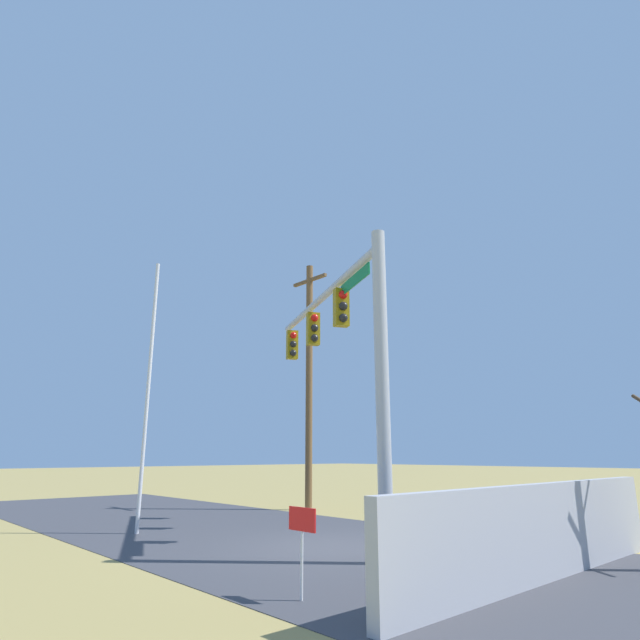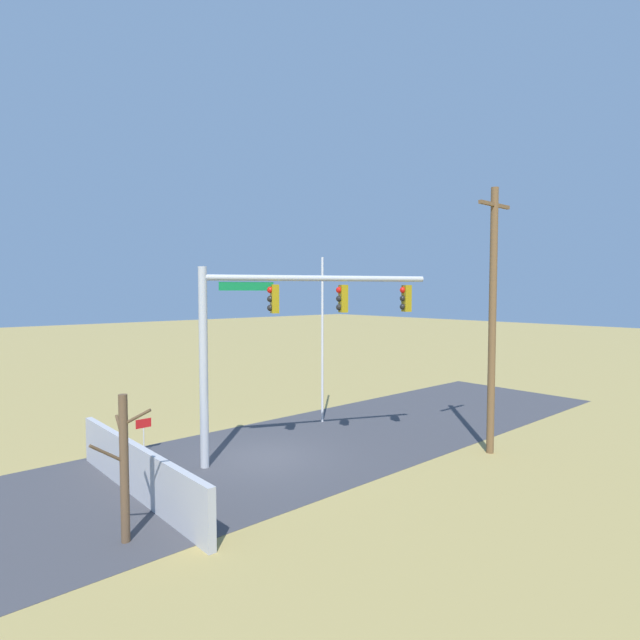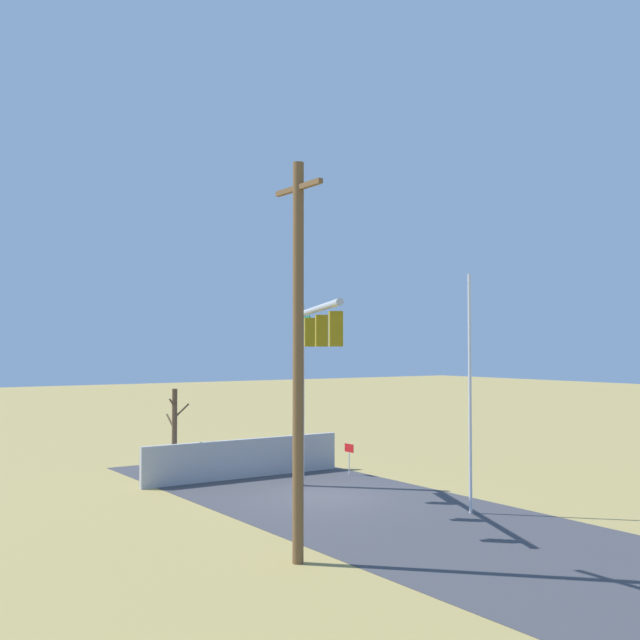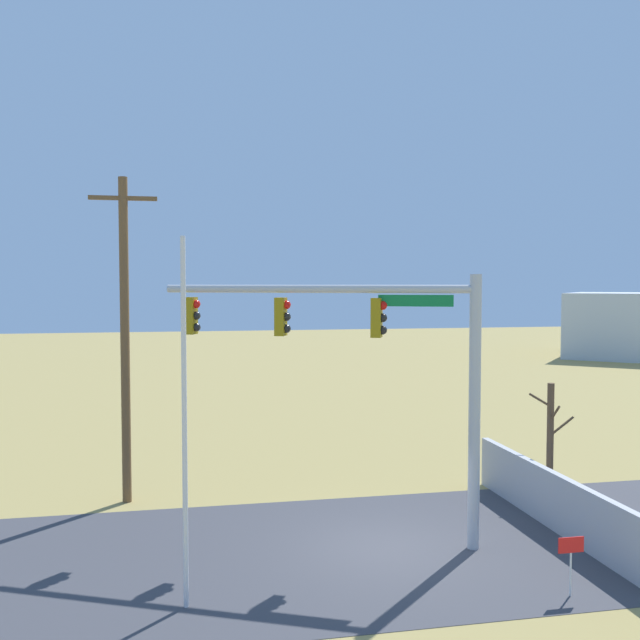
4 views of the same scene
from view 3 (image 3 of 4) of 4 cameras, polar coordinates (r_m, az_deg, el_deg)
name	(u,v)px [view 3 (image 3 of 4)]	position (r m, az deg, el deg)	size (l,w,h in m)	color
ground_plane	(322,497)	(26.46, 0.17, -12.93)	(160.00, 160.00, 0.00)	#9E894C
road_surface	(399,518)	(23.32, 5.87, -14.39)	(28.00, 8.00, 0.01)	#3D3D42
sidewalk_corner	(286,482)	(29.26, -2.53, -11.86)	(6.00, 6.00, 0.01)	#B7B5AD
retaining_fence	(244,459)	(30.07, -5.61, -10.17)	(0.20, 8.30, 1.48)	#A8A8AD
signal_mast	(310,355)	(25.58, -0.73, -2.64)	(7.29, 3.53, 6.55)	#B2B5BA
flagpole	(470,393)	(23.84, 11.03, -5.32)	(0.10, 0.10, 7.24)	silver
utility_pole	(298,354)	(18.03, -1.63, -2.51)	(1.90, 0.26, 9.36)	brown
bare_tree	(174,432)	(30.02, -10.72, -8.16)	(1.27, 1.02, 3.43)	brown
open_sign	(349,452)	(30.57, 2.17, -9.73)	(0.56, 0.04, 1.22)	silver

